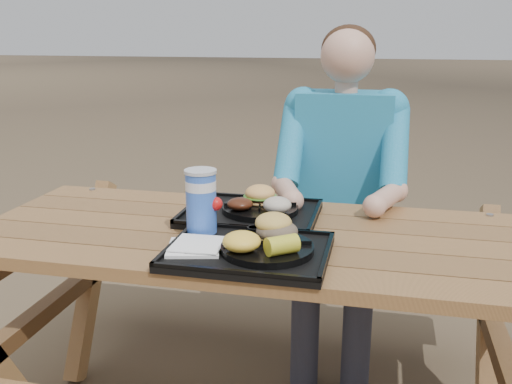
# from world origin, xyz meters

# --- Properties ---
(picnic_table) EXTENTS (1.80, 1.49, 0.75)m
(picnic_table) POSITION_xyz_m (0.00, 0.00, 0.38)
(picnic_table) COLOR #999999
(picnic_table) RESTS_ON ground
(tray_near) EXTENTS (0.45, 0.35, 0.02)m
(tray_near) POSITION_xyz_m (0.03, -0.21, 0.76)
(tray_near) COLOR black
(tray_near) RESTS_ON picnic_table
(tray_far) EXTENTS (0.45, 0.35, 0.02)m
(tray_far) POSITION_xyz_m (-0.05, 0.14, 0.76)
(tray_far) COLOR black
(tray_far) RESTS_ON picnic_table
(plate_near) EXTENTS (0.26, 0.26, 0.02)m
(plate_near) POSITION_xyz_m (0.08, -0.21, 0.78)
(plate_near) COLOR black
(plate_near) RESTS_ON tray_near
(plate_far) EXTENTS (0.26, 0.26, 0.02)m
(plate_far) POSITION_xyz_m (-0.02, 0.15, 0.78)
(plate_far) COLOR black
(plate_far) RESTS_ON tray_far
(napkin_stack) EXTENTS (0.18, 0.18, 0.02)m
(napkin_stack) POSITION_xyz_m (-0.12, -0.24, 0.78)
(napkin_stack) COLOR white
(napkin_stack) RESTS_ON tray_near
(soda_cup) EXTENTS (0.09, 0.09, 0.19)m
(soda_cup) POSITION_xyz_m (-0.15, -0.09, 0.86)
(soda_cup) COLOR blue
(soda_cup) RESTS_ON tray_near
(condiment_bbq) EXTENTS (0.04, 0.04, 0.03)m
(condiment_bbq) POSITION_xyz_m (0.01, -0.09, 0.78)
(condiment_bbq) COLOR black
(condiment_bbq) RESTS_ON tray_near
(condiment_mustard) EXTENTS (0.05, 0.05, 0.03)m
(condiment_mustard) POSITION_xyz_m (0.10, -0.09, 0.79)
(condiment_mustard) COLOR yellow
(condiment_mustard) RESTS_ON tray_near
(sandwich) EXTENTS (0.11, 0.11, 0.12)m
(sandwich) POSITION_xyz_m (0.10, -0.16, 0.85)
(sandwich) COLOR gold
(sandwich) RESTS_ON plate_near
(mac_cheese) EXTENTS (0.11, 0.11, 0.05)m
(mac_cheese) POSITION_xyz_m (0.02, -0.27, 0.82)
(mac_cheese) COLOR yellow
(mac_cheese) RESTS_ON plate_near
(corn_cob) EXTENTS (0.12, 0.12, 0.05)m
(corn_cob) POSITION_xyz_m (0.13, -0.27, 0.82)
(corn_cob) COLOR gold
(corn_cob) RESTS_ON plate_near
(cutlery_far) EXTENTS (0.07, 0.15, 0.01)m
(cutlery_far) POSITION_xyz_m (-0.22, 0.16, 0.77)
(cutlery_far) COLOR black
(cutlery_far) RESTS_ON tray_far
(burger) EXTENTS (0.11, 0.11, 0.09)m
(burger) POSITION_xyz_m (-0.03, 0.18, 0.84)
(burger) COLOR #F0A954
(burger) RESTS_ON plate_far
(baked_beans) EXTENTS (0.09, 0.09, 0.04)m
(baked_beans) POSITION_xyz_m (-0.08, 0.09, 0.81)
(baked_beans) COLOR #441C0D
(baked_beans) RESTS_ON plate_far
(potato_salad) EXTENTS (0.09, 0.09, 0.05)m
(potato_salad) POSITION_xyz_m (0.05, 0.09, 0.82)
(potato_salad) COLOR beige
(potato_salad) RESTS_ON plate_far
(diner) EXTENTS (0.48, 0.84, 1.28)m
(diner) POSITION_xyz_m (0.22, 0.63, 0.64)
(diner) COLOR teal
(diner) RESTS_ON ground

